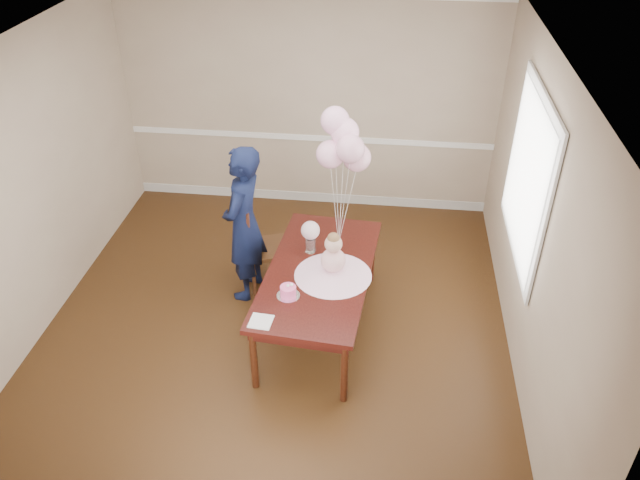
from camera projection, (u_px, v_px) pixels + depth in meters
The scene contains 49 objects.
floor at pixel (276, 327), 6.16m from camera, with size 4.50×5.00×0.00m, color black.
ceiling at pixel (262, 56), 4.65m from camera, with size 4.50×5.00×0.02m, color white.
wall_back at pixel (308, 103), 7.47m from camera, with size 4.50×0.02×2.70m, color tan.
wall_front at pixel (184, 450), 3.35m from camera, with size 4.50×0.02×2.70m, color tan.
wall_left at pixel (25, 195), 5.63m from camera, with size 0.02×5.00×2.70m, color tan.
wall_right at pixel (536, 227), 5.19m from camera, with size 0.02×5.00×2.70m, color tan.
chair_rail_trim at pixel (309, 138), 7.71m from camera, with size 4.50×0.02×0.07m, color white.
baseboard_trim at pixel (309, 197), 8.18m from camera, with size 4.50×0.02×0.12m, color silver.
window_frame at pixel (528, 177), 5.49m from camera, with size 0.02×1.66×1.56m, color white.
window_blinds at pixel (526, 177), 5.49m from camera, with size 0.01×1.50×1.40m, color silver.
dining_table_top at pixel (319, 272), 5.78m from camera, with size 0.94×1.88×0.05m, color black.
table_apron at pixel (319, 278), 5.82m from camera, with size 0.84×1.78×0.09m, color black.
table_leg_fl at pixel (254, 359), 5.34m from camera, with size 0.07×0.07×0.66m, color black.
table_leg_fr at pixel (344, 372), 5.21m from camera, with size 0.07×0.07×0.66m, color black.
table_leg_bl at pixel (299, 247), 6.74m from camera, with size 0.07×0.07×0.66m, color black.
table_leg_br at pixel (372, 255), 6.61m from camera, with size 0.07×0.07×0.66m, color black.
baby_skirt at pixel (333, 271), 5.68m from camera, with size 0.71×0.71×0.09m, color #F8B6D5.
baby_torso at pixel (333, 260), 5.61m from camera, with size 0.23×0.23×0.23m, color pink.
baby_head at pixel (333, 244), 5.51m from camera, with size 0.16×0.16×0.16m, color #D4A792.
baby_hair at pixel (334, 239), 5.48m from camera, with size 0.11×0.11×0.11m, color brown.
cake_platter at pixel (288, 296), 5.45m from camera, with size 0.21×0.21×0.01m, color silver.
birthday_cake at pixel (288, 291), 5.42m from camera, with size 0.14×0.14×0.09m, color #FF509F.
cake_flower_a at pixel (288, 286), 5.39m from camera, with size 0.03×0.03×0.03m, color silver.
cake_flower_b at pixel (292, 285), 5.40m from camera, with size 0.03×0.03×0.03m, color white.
rose_vase_near at pixel (311, 245), 5.98m from camera, with size 0.09×0.09×0.15m, color white.
roses_near at pixel (310, 230), 5.88m from camera, with size 0.18×0.18×0.18m, color beige.
napkin at pixel (261, 321), 5.17m from camera, with size 0.19×0.19×0.01m, color white.
balloon_weight at pixel (339, 240), 6.17m from camera, with size 0.04×0.04×0.02m, color #B6B6BB.
balloon_a at pixel (330, 154), 5.66m from camera, with size 0.26×0.26×0.26m, color #F0AAC8.
balloon_b at pixel (350, 149), 5.54m from camera, with size 0.26×0.26×0.26m, color #E4A1BC.
balloon_c at pixel (345, 132), 5.61m from camera, with size 0.26×0.26×0.26m, color #FFB4D7.
balloon_d at pixel (335, 121), 5.59m from camera, with size 0.26×0.26×0.26m, color #F4ACD2.
balloon_e at pixel (357, 158), 5.71m from camera, with size 0.26×0.26×0.26m, color #E2A0B9.
balloon_ribbon_a at pixel (335, 205), 5.95m from camera, with size 0.00×0.00×0.79m, color white.
balloon_ribbon_b at pixel (344, 203), 5.89m from camera, with size 0.00×0.00×0.88m, color silver.
balloon_ribbon_c at pixel (341, 195), 5.93m from camera, with size 0.00×0.00×0.98m, color white.
balloon_ribbon_d at pixel (337, 190), 5.92m from camera, with size 0.00×0.00×1.07m, color white.
balloon_ribbon_e at pixel (347, 207), 5.98m from camera, with size 0.00×0.00×0.74m, color white.
dining_chair_seat at pixel (267, 249), 6.51m from camera, with size 0.44×0.44×0.05m, color #3D2210.
chair_leg_fl at pixel (254, 279), 6.46m from camera, with size 0.04×0.04×0.43m, color #3B1E10.
chair_leg_fr at pixel (288, 274), 6.53m from camera, with size 0.04×0.04×0.43m, color #3B2110.
chair_leg_bl at pixel (249, 259), 6.75m from camera, with size 0.04×0.04×0.43m, color #351C0E.
chair_leg_br at pixel (282, 255), 6.82m from camera, with size 0.04×0.04×0.43m, color #3E1710.
chair_back_post_l at pixel (249, 238), 6.16m from camera, with size 0.04×0.04×0.56m, color #32160D.
chair_back_post_r at pixel (244, 219), 6.45m from camera, with size 0.04×0.04×0.56m, color black.
chair_slat_low at pixel (247, 238), 6.38m from camera, with size 0.03×0.40×0.05m, color #3D2310.
chair_slat_mid at pixel (246, 225), 6.29m from camera, with size 0.03×0.40×0.05m, color #391A0F.
chair_slat_top at pixel (245, 211), 6.20m from camera, with size 0.03×0.40×0.05m, color #35170E.
woman at pixel (244, 224), 6.18m from camera, with size 0.61×0.40×1.67m, color black.
Camera 1 is at (0.98, -4.54, 4.16)m, focal length 35.00 mm.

